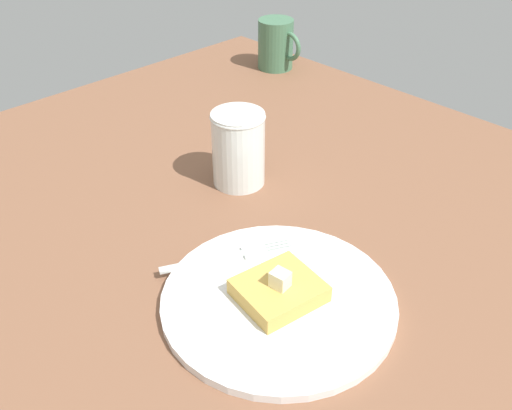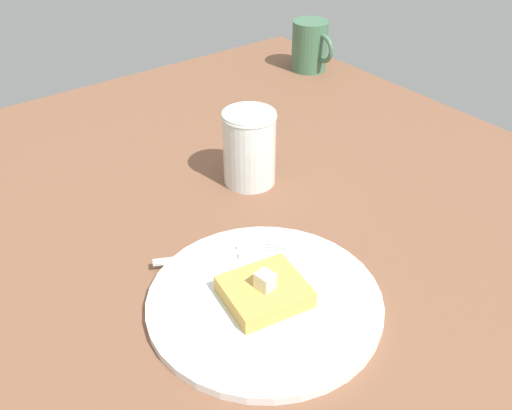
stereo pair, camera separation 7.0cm
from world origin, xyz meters
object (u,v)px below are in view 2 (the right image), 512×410
(plate, at_px, (265,301))
(syrup_jar, at_px, (249,149))
(fork, at_px, (230,253))
(coffee_mug, at_px, (310,46))

(plate, bearing_deg, syrup_jar, 147.03)
(fork, bearing_deg, syrup_jar, 135.87)
(syrup_jar, relative_size, coffee_mug, 1.05)
(fork, relative_size, coffee_mug, 1.45)
(plate, xyz_separation_m, syrup_jar, (-0.21, 0.14, 0.05))
(syrup_jar, bearing_deg, fork, -44.13)
(plate, bearing_deg, coffee_mug, 134.42)
(syrup_jar, bearing_deg, coffee_mug, 127.27)
(fork, bearing_deg, coffee_mug, 129.76)
(plate, height_order, fork, fork)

